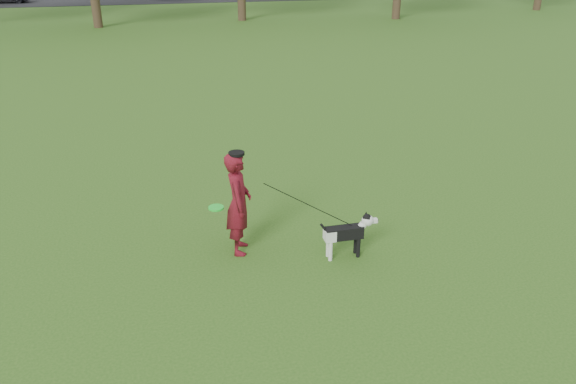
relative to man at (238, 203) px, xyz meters
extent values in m
plane|color=#285116|center=(0.31, -0.30, -0.81)|extent=(120.00, 120.00, 0.00)
imported|color=#530B0D|center=(0.00, 0.00, 0.00)|extent=(0.49, 0.65, 1.62)
cube|color=black|center=(1.49, -0.56, -0.40)|extent=(0.58, 0.18, 0.19)
cube|color=silver|center=(1.27, -0.56, -0.41)|extent=(0.16, 0.18, 0.17)
cylinder|color=silver|center=(1.27, -0.62, -0.65)|extent=(0.06, 0.06, 0.32)
cylinder|color=silver|center=(1.27, -0.49, -0.65)|extent=(0.06, 0.06, 0.32)
cylinder|color=black|center=(1.71, -0.62, -0.65)|extent=(0.06, 0.06, 0.32)
cylinder|color=black|center=(1.71, -0.49, -0.65)|extent=(0.06, 0.06, 0.32)
cylinder|color=silver|center=(1.75, -0.56, -0.35)|extent=(0.19, 0.12, 0.21)
sphere|color=silver|center=(1.86, -0.56, -0.23)|extent=(0.18, 0.18, 0.18)
sphere|color=black|center=(1.85, -0.56, -0.20)|extent=(0.14, 0.14, 0.14)
cube|color=silver|center=(1.95, -0.56, -0.25)|extent=(0.12, 0.07, 0.06)
sphere|color=black|center=(2.02, -0.56, -0.25)|extent=(0.04, 0.04, 0.04)
cone|color=black|center=(1.85, -0.60, -0.14)|extent=(0.06, 0.06, 0.07)
cone|color=black|center=(1.85, -0.51, -0.14)|extent=(0.06, 0.06, 0.07)
cylinder|color=black|center=(1.21, -0.56, -0.33)|extent=(0.20, 0.04, 0.26)
cylinder|color=black|center=(1.70, -0.56, -0.34)|extent=(0.13, 0.13, 0.02)
cylinder|color=#1CDE2E|center=(-0.35, -0.11, 0.02)|extent=(0.23, 0.23, 0.02)
cylinder|color=black|center=(0.00, 0.00, 0.80)|extent=(0.24, 0.24, 0.04)
camera|label=1|loc=(-1.05, -7.54, 3.64)|focal=35.00mm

